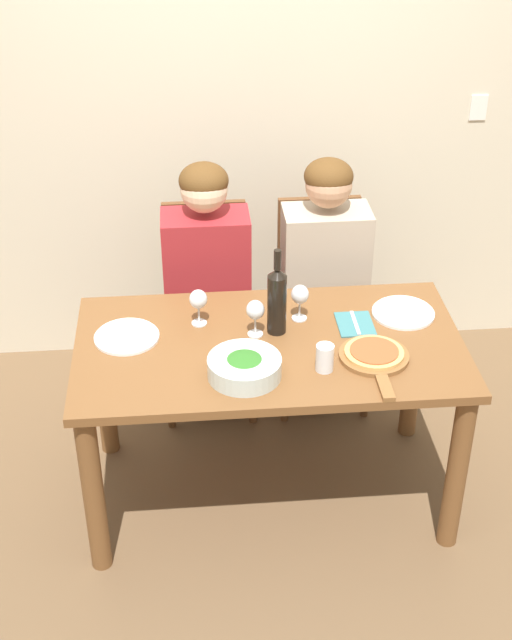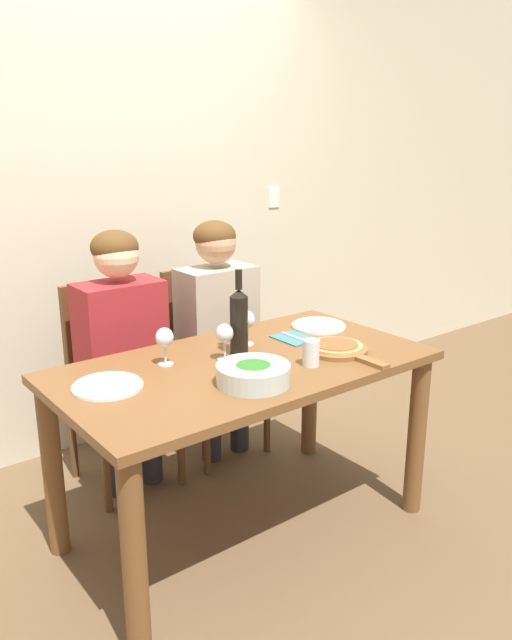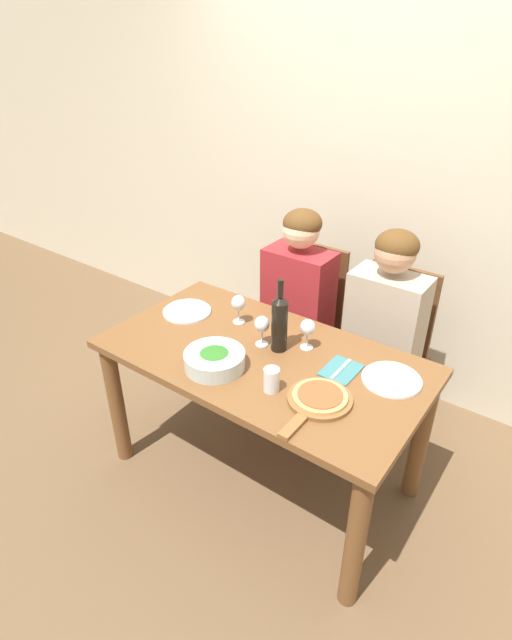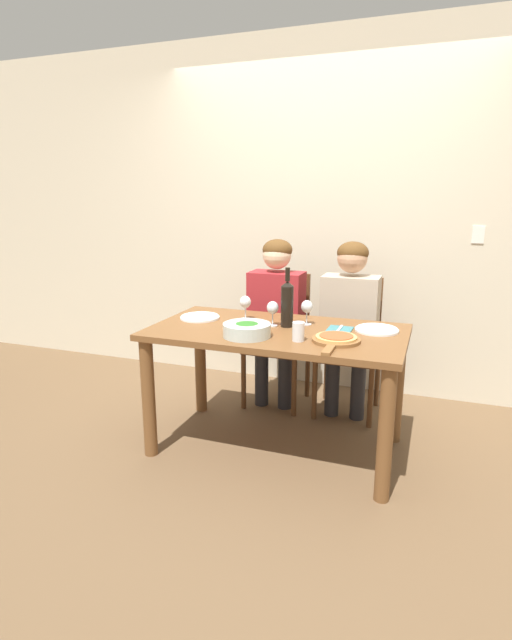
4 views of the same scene
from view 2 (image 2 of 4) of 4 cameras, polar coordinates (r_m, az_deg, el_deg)
The scene contains 17 objects.
ground_plane at distance 2.81m, azimuth -1.00°, elevation -18.48°, with size 40.00×40.00×0.00m, color brown.
back_wall at distance 3.35m, azimuth -13.67°, elevation 11.51°, with size 10.00×0.06×2.70m.
dining_table at distance 2.51m, azimuth -1.08°, elevation -6.63°, with size 1.48×0.80×0.76m.
chair_left at distance 3.05m, azimuth -12.78°, elevation -5.17°, with size 0.42×0.42×0.96m.
chair_right at distance 3.29m, azimuth -4.48°, elevation -3.20°, with size 0.42×0.42×0.96m.
person_woman at distance 2.88m, azimuth -12.07°, elevation -1.63°, with size 0.47×0.51×1.22m.
person_man at distance 3.13m, azimuth -3.40°, elevation 0.17°, with size 0.47×0.51×1.22m.
wine_bottle at distance 2.50m, azimuth -1.56°, elevation -0.07°, with size 0.07×0.07×0.35m.
broccoli_bowl at distance 2.23m, azimuth -0.25°, elevation -4.95°, with size 0.27×0.27×0.08m.
dinner_plate_left at distance 2.27m, azimuth -13.42°, elevation -5.86°, with size 0.25×0.25×0.02m.
dinner_plate_right at distance 2.91m, azimuth 5.75°, elevation -0.50°, with size 0.25×0.25×0.02m.
pizza_on_board at distance 2.59m, azimuth 7.49°, elevation -2.60°, with size 0.26×0.40×0.04m.
wine_glass_left at distance 2.42m, azimuth -8.35°, elevation -1.76°, with size 0.07×0.07×0.15m.
wine_glass_right at distance 2.63m, azimuth -0.86°, elevation -0.12°, with size 0.07×0.07×0.15m.
wine_glass_centre at distance 2.45m, azimuth -2.89°, elevation -1.39°, with size 0.07×0.07×0.15m.
water_tumbler at distance 2.41m, azimuth 5.05°, elevation -3.01°, with size 0.07×0.07×0.10m.
fork_on_napkin at distance 2.74m, azimuth 3.49°, elevation -1.67°, with size 0.14×0.18×0.01m.
Camera 2 is at (-1.38, -1.85, 1.61)m, focal length 35.00 mm.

